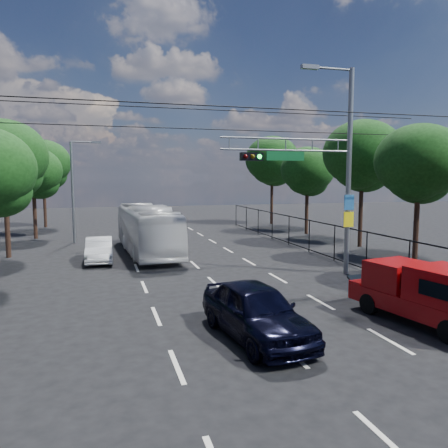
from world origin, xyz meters
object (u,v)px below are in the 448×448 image
object	(u,v)px
navy_hatchback	(256,311)
white_van	(99,250)
signal_mast	(326,162)
white_bus	(147,229)
red_pickup	(428,293)

from	to	relation	value
navy_hatchback	white_van	bearing A→B (deg)	101.08
signal_mast	white_bus	world-z (taller)	signal_mast
signal_mast	white_bus	xyz separation A→B (m)	(-7.28, 8.34, -3.80)
signal_mast	navy_hatchback	xyz separation A→B (m)	(-5.80, -6.75, -4.45)
red_pickup	white_van	size ratio (longest dim) A/B	1.34
red_pickup	white_bus	size ratio (longest dim) A/B	0.51
red_pickup	navy_hatchback	bearing A→B (deg)	176.42
white_bus	navy_hatchback	bearing A→B (deg)	-87.64
white_bus	white_van	xyz separation A→B (m)	(-2.81, -2.03, -0.80)
signal_mast	navy_hatchback	distance (m)	9.95
white_bus	white_van	size ratio (longest dim) A/B	2.63
white_van	navy_hatchback	bearing A→B (deg)	-71.03
signal_mast	white_van	bearing A→B (deg)	147.96
white_bus	white_van	distance (m)	3.55
red_pickup	white_bus	xyz separation A→B (m)	(-7.02, 15.44, 0.44)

